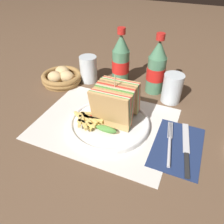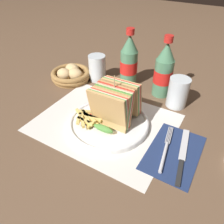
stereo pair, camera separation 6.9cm
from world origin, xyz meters
name	(u,v)px [view 2 (the right image)]	position (x,y,z in m)	size (l,w,h in m)	color
ground_plane	(102,129)	(0.00, 0.00, 0.00)	(4.00, 4.00, 0.00)	brown
placemat	(105,123)	(-0.01, 0.03, 0.00)	(0.43, 0.34, 0.00)	silver
plate_main	(109,123)	(0.01, 0.03, 0.01)	(0.25, 0.25, 0.02)	white
club_sandwich	(115,104)	(0.02, 0.04, 0.08)	(0.12, 0.16, 0.16)	tan
fries_pile	(87,118)	(-0.05, -0.01, 0.03)	(0.13, 0.08, 0.02)	#E5C166
ketchup_blob	(94,115)	(-0.04, 0.02, 0.03)	(0.04, 0.03, 0.01)	maroon
napkin	(174,152)	(0.22, 0.02, 0.00)	(0.13, 0.21, 0.00)	navy
fork	(165,152)	(0.20, 0.00, 0.01)	(0.04, 0.18, 0.01)	silver
knife	(182,155)	(0.25, 0.02, 0.01)	(0.05, 0.21, 0.00)	black
coke_bottle_near	(129,62)	(-0.06, 0.29, 0.10)	(0.07, 0.07, 0.22)	#4C7F5B
coke_bottle_far	(164,71)	(0.08, 0.29, 0.10)	(0.07, 0.07, 0.22)	#4C7F5B
glass_near	(178,94)	(0.16, 0.24, 0.05)	(0.07, 0.07, 0.11)	silver
glass_far	(97,69)	(-0.19, 0.26, 0.05)	(0.07, 0.07, 0.11)	silver
bread_basket	(71,74)	(-0.28, 0.20, 0.02)	(0.16, 0.16, 0.06)	olive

